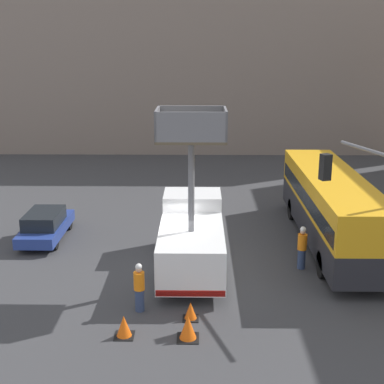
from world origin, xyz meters
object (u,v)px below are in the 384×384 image
at_px(utility_truck, 192,234).
at_px(traffic_light_pole, 377,191).
at_px(parked_car_curbside, 45,225).
at_px(road_worker_directing, 302,248).
at_px(traffic_cone_mid_road, 188,328).
at_px(city_bus, 331,204).
at_px(traffic_cone_far_side, 124,327).
at_px(road_worker_near_truck, 139,288).
at_px(traffic_cone_near_truck, 191,311).

distance_m(utility_truck, traffic_light_pole, 7.35).
relative_size(traffic_light_pole, parked_car_curbside, 1.31).
distance_m(road_worker_directing, traffic_cone_mid_road, 7.17).
xyz_separation_m(utility_truck, parked_car_curbside, (-6.96, 3.30, -0.80)).
height_order(city_bus, traffic_cone_far_side, city_bus).
bearing_deg(city_bus, traffic_cone_mid_road, 132.44).
xyz_separation_m(traffic_light_pole, road_worker_near_truck, (-8.45, -1.67, -3.01)).
height_order(road_worker_directing, traffic_cone_far_side, road_worker_directing).
bearing_deg(road_worker_directing, traffic_cone_near_truck, -31.06).
relative_size(traffic_cone_mid_road, traffic_cone_far_side, 1.11).
distance_m(city_bus, traffic_cone_mid_road, 10.55).
bearing_deg(utility_truck, traffic_cone_far_side, -111.45).
bearing_deg(city_bus, parked_car_curbside, 78.05).
height_order(traffic_cone_near_truck, traffic_cone_far_side, traffic_cone_far_side).
distance_m(utility_truck, traffic_cone_mid_road, 5.53).
bearing_deg(road_worker_directing, utility_truck, -73.34).
height_order(road_worker_near_truck, parked_car_curbside, road_worker_near_truck).
bearing_deg(road_worker_directing, traffic_cone_mid_road, -24.16).
height_order(utility_truck, road_worker_near_truck, utility_truck).
height_order(road_worker_near_truck, traffic_cone_near_truck, road_worker_near_truck).
bearing_deg(traffic_cone_mid_road, parked_car_curbside, 128.42).
height_order(city_bus, road_worker_near_truck, city_bus).
distance_m(road_worker_directing, traffic_cone_far_side, 8.55).
xyz_separation_m(road_worker_directing, traffic_cone_far_side, (-6.61, -5.39, -0.58)).
distance_m(road_worker_near_truck, parked_car_curbside, 8.64).
xyz_separation_m(utility_truck, road_worker_directing, (4.53, 0.09, -0.60)).
distance_m(city_bus, parked_car_curbside, 13.32).
bearing_deg(city_bus, traffic_cone_far_side, 124.15).
bearing_deg(utility_truck, traffic_cone_near_truck, -89.76).
xyz_separation_m(road_worker_near_truck, parked_car_curbside, (-5.19, 6.90, -0.16)).
bearing_deg(parked_car_curbside, traffic_cone_far_side, -60.45).
bearing_deg(traffic_cone_near_truck, road_worker_directing, 43.36).
xyz_separation_m(city_bus, traffic_cone_far_side, (-8.38, -8.17, -1.59)).
xyz_separation_m(traffic_cone_near_truck, traffic_cone_mid_road, (-0.06, -1.24, 0.09)).
bearing_deg(traffic_cone_mid_road, road_worker_near_truck, 133.55).
bearing_deg(traffic_cone_far_side, traffic_cone_near_truck, 28.20).
height_order(city_bus, traffic_cone_mid_road, city_bus).
distance_m(traffic_cone_mid_road, parked_car_curbside, 11.12).
xyz_separation_m(road_worker_directing, traffic_cone_near_truck, (-4.51, -4.26, -0.63)).
distance_m(city_bus, road_worker_directing, 3.45).
xyz_separation_m(utility_truck, traffic_cone_mid_road, (-0.05, -5.42, -1.14)).
xyz_separation_m(utility_truck, traffic_cone_near_truck, (0.02, -4.17, -1.23)).
xyz_separation_m(traffic_cone_mid_road, traffic_cone_far_side, (-2.04, 0.12, -0.04)).
distance_m(city_bus, road_worker_near_truck, 10.40).
bearing_deg(city_bus, road_worker_directing, 137.38).
bearing_deg(utility_truck, traffic_cone_mid_road, -90.48).
bearing_deg(road_worker_directing, city_bus, 163.06).
bearing_deg(traffic_light_pole, road_worker_directing, 136.81).
xyz_separation_m(traffic_light_pole, road_worker_directing, (-2.15, 2.02, -2.97)).
bearing_deg(parked_car_curbside, utility_truck, -25.35).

